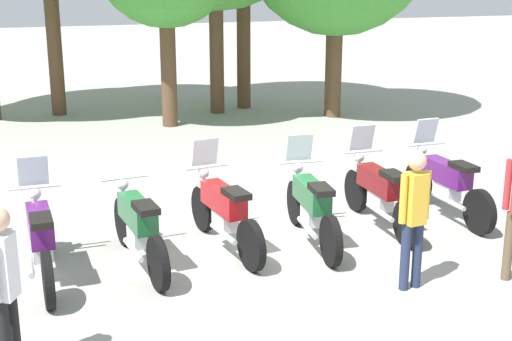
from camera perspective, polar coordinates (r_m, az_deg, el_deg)
ground_plane at (r=9.56m, az=0.99°, el=-5.97°), size 80.00×80.00×0.00m
motorcycle_0 at (r=8.76m, az=-16.84°, el=-5.14°), size 0.62×2.19×1.37m
motorcycle_1 at (r=8.90m, az=-9.41°, el=-4.42°), size 0.62×2.19×0.99m
motorcycle_2 at (r=9.30m, az=-2.61°, el=-3.22°), size 0.62×2.19×1.37m
motorcycle_3 at (r=9.52m, az=4.45°, el=-2.80°), size 0.64×2.19×1.37m
motorcycle_4 at (r=10.22m, az=9.83°, el=-1.68°), size 0.62×2.19×1.37m
motorcycle_5 at (r=10.88m, az=14.95°, el=-0.92°), size 0.62×2.19×1.37m
person_0 at (r=8.18m, az=12.54°, el=-3.14°), size 0.41×0.24×1.63m
person_2 at (r=6.62m, az=-19.53°, el=-8.38°), size 0.29×0.39×1.62m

